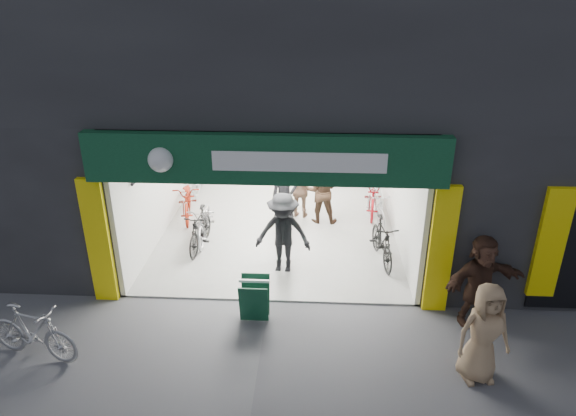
# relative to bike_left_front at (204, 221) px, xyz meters

# --- Properties ---
(ground) EXTENTS (60.00, 60.00, 0.00)m
(ground) POSITION_rel_bike_left_front_xyz_m (1.80, -2.63, -0.48)
(ground) COLOR #56565B
(ground) RESTS_ON ground
(building) EXTENTS (17.00, 10.27, 8.00)m
(building) POSITION_rel_bike_left_front_xyz_m (2.71, 2.35, 3.83)
(building) COLOR #232326
(building) RESTS_ON ground
(bike_left_front) EXTENTS (0.78, 1.89, 0.97)m
(bike_left_front) POSITION_rel_bike_left_front_xyz_m (0.00, 0.00, 0.00)
(bike_left_front) COLOR #A3A2A6
(bike_left_front) RESTS_ON ground
(bike_left_midfront) EXTENTS (0.61, 1.71, 1.01)m
(bike_left_midfront) POSITION_rel_bike_left_front_xyz_m (0.00, -0.51, 0.02)
(bike_left_midfront) COLOR black
(bike_left_midfront) RESTS_ON ground
(bike_left_midback) EXTENTS (1.05, 2.03, 1.02)m
(bike_left_midback) POSITION_rel_bike_left_front_xyz_m (-0.70, 1.24, 0.02)
(bike_left_midback) COLOR maroon
(bike_left_midback) RESTS_ON ground
(bike_left_back) EXTENTS (0.82, 1.96, 1.14)m
(bike_left_back) POSITION_rel_bike_left_front_xyz_m (-0.70, 3.26, 0.09)
(bike_left_back) COLOR #B8B8BD
(bike_left_back) RESTS_ON ground
(bike_right_front) EXTENTS (0.72, 1.78, 1.04)m
(bike_right_front) POSITION_rel_bike_left_front_xyz_m (4.22, -0.90, 0.03)
(bike_right_front) COLOR black
(bike_right_front) RESTS_ON ground
(bike_right_mid) EXTENTS (0.91, 2.03, 1.03)m
(bike_right_mid) POSITION_rel_bike_left_front_xyz_m (4.30, 1.79, 0.03)
(bike_right_mid) COLOR maroon
(bike_right_mid) RESTS_ON ground
(bike_right_back) EXTENTS (0.72, 1.65, 0.96)m
(bike_right_back) POSITION_rel_bike_left_front_xyz_m (4.30, 1.09, -0.00)
(bike_right_back) COLOR #AAAAAE
(bike_right_back) RESTS_ON ground
(parked_bike) EXTENTS (1.77, 0.87, 1.03)m
(parked_bike) POSITION_rel_bike_left_front_xyz_m (-1.99, -4.47, 0.03)
(parked_bike) COLOR #A4A4A8
(parked_bike) RESTS_ON ground
(customer_a) EXTENTS (0.79, 0.65, 1.86)m
(customer_a) POSITION_rel_bike_left_front_xyz_m (1.94, 0.54, 0.45)
(customer_a) COLOR black
(customer_a) RESTS_ON ground
(customer_b) EXTENTS (0.90, 0.72, 1.80)m
(customer_b) POSITION_rel_bike_left_front_xyz_m (2.86, 1.11, 0.42)
(customer_b) COLOR #382519
(customer_b) RESTS_ON ground
(customer_c) EXTENTS (1.25, 0.79, 1.85)m
(customer_c) POSITION_rel_bike_left_front_xyz_m (2.02, -1.43, 0.44)
(customer_c) COLOR black
(customer_c) RESTS_ON ground
(customer_d) EXTENTS (0.99, 0.54, 1.60)m
(customer_d) POSITION_rel_bike_left_front_xyz_m (2.32, 1.35, 0.31)
(customer_d) COLOR #86634E
(customer_d) RESTS_ON ground
(pedestrian_near) EXTENTS (0.93, 0.68, 1.73)m
(pedestrian_near) POSITION_rel_bike_left_front_xyz_m (5.36, -4.56, 0.38)
(pedestrian_near) COLOR #987958
(pedestrian_near) RESTS_ON ground
(pedestrian_far) EXTENTS (1.73, 1.10, 1.78)m
(pedestrian_far) POSITION_rel_bike_left_front_xyz_m (5.73, -3.03, 0.40)
(pedestrian_far) COLOR #382219
(pedestrian_far) RESTS_ON ground
(sandwich_board) EXTENTS (0.56, 0.55, 0.83)m
(sandwich_board) POSITION_rel_bike_left_front_xyz_m (1.60, -3.20, -0.03)
(sandwich_board) COLOR #0F3D27
(sandwich_board) RESTS_ON ground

